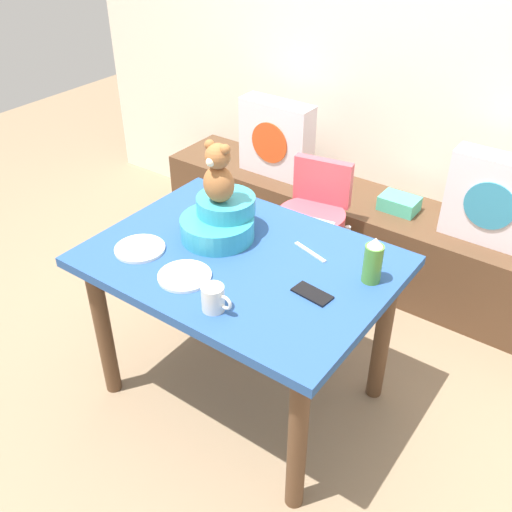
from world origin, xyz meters
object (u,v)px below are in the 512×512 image
object	(u,v)px
pillow_floral_right	(494,200)
highchair	(312,218)
dinner_plate_far	(140,249)
coffee_mug	(214,298)
infant_seat_teal	(220,220)
dinner_plate_near	(185,276)
book_stack	(399,204)
teddy_bear	(218,174)
ketchup_bottle	(373,261)
pillow_floral_left	(276,139)
dining_table	(241,281)
cell_phone	(312,294)

from	to	relation	value
pillow_floral_right	highchair	distance (m)	0.87
dinner_plate_far	coffee_mug	bearing A→B (deg)	-13.58
infant_seat_teal	dinner_plate_near	xyz separation A→B (m)	(0.07, -0.31, -0.07)
dinner_plate_near	book_stack	bearing A→B (deg)	79.70
highchair	teddy_bear	xyz separation A→B (m)	(-0.05, -0.66, 0.50)
pillow_floral_right	ketchup_bottle	bearing A→B (deg)	-98.96
coffee_mug	book_stack	bearing A→B (deg)	88.11
pillow_floral_left	infant_seat_teal	distance (m)	1.17
pillow_floral_right	book_stack	distance (m)	0.50
dining_table	highchair	bearing A→B (deg)	98.62
dinner_plate_near	dinner_plate_far	xyz separation A→B (m)	(-0.27, 0.03, 0.00)
infant_seat_teal	coffee_mug	distance (m)	0.48
book_stack	cell_phone	size ratio (longest dim) A/B	1.39
pillow_floral_right	ketchup_bottle	distance (m)	1.02
coffee_mug	ketchup_bottle	bearing A→B (deg)	52.26
coffee_mug	infant_seat_teal	bearing A→B (deg)	125.95
dining_table	ketchup_bottle	world-z (taller)	ketchup_bottle
cell_phone	ketchup_bottle	bearing A→B (deg)	-26.70
dining_table	cell_phone	size ratio (longest dim) A/B	8.09
pillow_floral_right	coffee_mug	size ratio (longest dim) A/B	3.67
dinner_plate_far	pillow_floral_right	bearing A→B (deg)	53.76
highchair	teddy_bear	bearing A→B (deg)	-94.46
ketchup_bottle	dinner_plate_far	world-z (taller)	ketchup_bottle
coffee_mug	dinner_plate_near	size ratio (longest dim) A/B	0.60
ketchup_bottle	dinner_plate_near	size ratio (longest dim) A/B	0.92
teddy_bear	dinner_plate_near	bearing A→B (deg)	-76.36
pillow_floral_left	dinner_plate_far	distance (m)	1.38
pillow_floral_left	coffee_mug	world-z (taller)	pillow_floral_left
book_stack	coffee_mug	world-z (taller)	coffee_mug
dining_table	infant_seat_teal	distance (m)	0.26
highchair	cell_phone	xyz separation A→B (m)	(0.46, -0.78, 0.22)
book_stack	ketchup_bottle	xyz separation A→B (m)	(0.31, -1.02, 0.33)
dinner_plate_near	dinner_plate_far	distance (m)	0.27
dining_table	coffee_mug	world-z (taller)	coffee_mug
teddy_bear	dinner_plate_near	distance (m)	0.42
dinner_plate_far	book_stack	bearing A→B (deg)	69.19
ketchup_bottle	cell_phone	bearing A→B (deg)	-123.17
pillow_floral_right	teddy_bear	bearing A→B (deg)	-126.53
ketchup_bottle	cell_phone	distance (m)	0.25
teddy_bear	ketchup_bottle	world-z (taller)	teddy_bear
coffee_mug	dinner_plate_near	bearing A→B (deg)	158.81
teddy_bear	cell_phone	bearing A→B (deg)	-13.10
book_stack	infant_seat_teal	distance (m)	1.19
highchair	infant_seat_teal	distance (m)	0.72
dining_table	cell_phone	world-z (taller)	cell_phone
dining_table	dinner_plate_far	distance (m)	0.42
infant_seat_teal	ketchup_bottle	distance (m)	0.65
dinner_plate_far	teddy_bear	bearing A→B (deg)	54.91
ketchup_bottle	dinner_plate_far	xyz separation A→B (m)	(-0.83, -0.35, -0.08)
dining_table	coffee_mug	xyz separation A→B (m)	(0.12, -0.31, 0.16)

